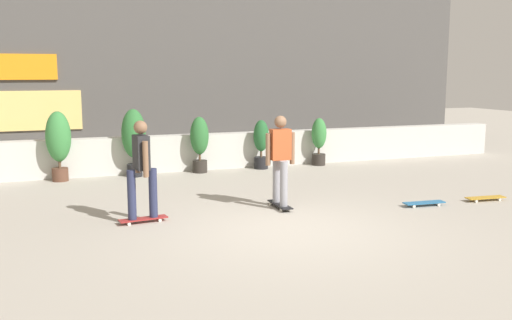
{
  "coord_description": "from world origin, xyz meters",
  "views": [
    {
      "loc": [
        -3.51,
        -8.09,
        2.48
      ],
      "look_at": [
        0.0,
        1.5,
        0.9
      ],
      "focal_mm": 40.31,
      "sensor_mm": 36.0,
      "label": 1
    }
  ],
  "objects": [
    {
      "name": "potted_plant_3",
      "position": [
        1.62,
        5.55,
        0.68
      ],
      "size": [
        0.39,
        0.39,
        1.25
      ],
      "color": "black",
      "rests_on": "ground"
    },
    {
      "name": "potted_plant_0",
      "position": [
        -3.28,
        5.55,
        0.94
      ],
      "size": [
        0.56,
        0.56,
        1.59
      ],
      "color": "brown",
      "rests_on": "ground"
    },
    {
      "name": "potted_plant_4",
      "position": [
        3.26,
        5.55,
        0.69
      ],
      "size": [
        0.39,
        0.39,
        1.26
      ],
      "color": "#2D2823",
      "rests_on": "ground"
    },
    {
      "name": "skater_far_left",
      "position": [
        -2.09,
        1.23,
        0.94
      ],
      "size": [
        0.82,
        0.56,
        1.7
      ],
      "color": "maroon",
      "rests_on": "ground"
    },
    {
      "name": "skateboard_aside",
      "position": [
        4.39,
        0.58,
        0.06
      ],
      "size": [
        0.81,
        0.27,
        0.08
      ],
      "color": "#BF8C26",
      "rests_on": "ground"
    },
    {
      "name": "skater_by_wall_left",
      "position": [
        0.43,
        1.4,
        0.94
      ],
      "size": [
        0.56,
        0.8,
        1.7
      ],
      "color": "black",
      "rests_on": "ground"
    },
    {
      "name": "ground_plane",
      "position": [
        0.0,
        0.0,
        0.0
      ],
      "size": [
        48.0,
        48.0,
        0.0
      ],
      "primitive_type": "plane",
      "color": "#A8A093"
    },
    {
      "name": "potted_plant_1",
      "position": [
        -1.6,
        5.55,
        0.94
      ],
      "size": [
        0.57,
        0.57,
        1.61
      ],
      "color": "black",
      "rests_on": "ground"
    },
    {
      "name": "planter_wall",
      "position": [
        0.0,
        6.0,
        0.45
      ],
      "size": [
        18.0,
        0.4,
        0.9
      ],
      "primitive_type": "cube",
      "color": "beige",
      "rests_on": "ground"
    },
    {
      "name": "potted_plant_2",
      "position": [
        0.0,
        5.55,
        0.79
      ],
      "size": [
        0.45,
        0.45,
        1.38
      ],
      "color": "#2D2823",
      "rests_on": "ground"
    },
    {
      "name": "skateboard_near_camera",
      "position": [
        3.01,
        0.62,
        0.06
      ],
      "size": [
        0.81,
        0.26,
        0.08
      ],
      "color": "#266699",
      "rests_on": "ground"
    },
    {
      "name": "building_backdrop",
      "position": [
        -0.01,
        10.0,
        3.25
      ],
      "size": [
        20.0,
        2.08,
        6.5
      ],
      "color": "#4C4947",
      "rests_on": "ground"
    }
  ]
}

